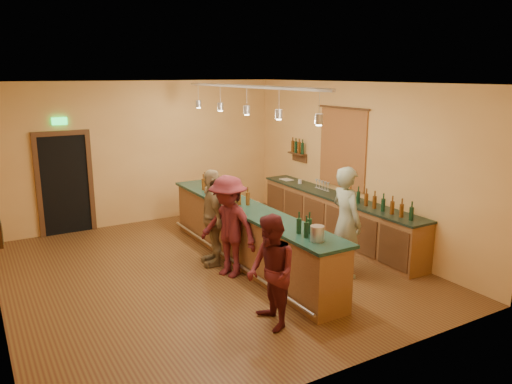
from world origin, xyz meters
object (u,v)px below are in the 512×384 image
back_counter (337,217)px  bar_stool (252,209)px  tasting_bar (247,231)px  customer_c (229,227)px  bartender (346,222)px  customer_b (213,217)px  customer_a (271,272)px

back_counter → bar_stool: (-1.39, 1.08, 0.10)m
tasting_bar → customer_c: bearing=-148.2°
back_counter → bar_stool: bearing=142.0°
bar_stool → customer_c: bearing=-130.4°
bartender → customer_c: bearing=64.7°
tasting_bar → bartender: (1.16, -1.31, 0.33)m
customer_c → bartender: bearing=36.9°
back_counter → customer_b: bearing=178.0°
back_counter → customer_a: 3.90m
customer_a → bar_stool: (1.69, 3.46, -0.19)m
customer_a → customer_b: 2.50m
bartender → back_counter: bearing=-30.9°
tasting_bar → customer_a: customer_a is taller
customer_a → bar_stool: 3.86m
customer_c → bar_stool: 2.13m
back_counter → tasting_bar: bearing=-175.3°
bartender → customer_b: bartender is taller
back_counter → bar_stool: size_ratio=6.20×
tasting_bar → bartender: 1.78m
back_counter → tasting_bar: (-2.21, -0.18, 0.12)m
customer_a → bar_stool: bearing=162.7°
bar_stool → customer_b: bearing=-144.1°
bartender → customer_a: bearing=117.9°
customer_b → customer_c: bearing=13.3°
customer_a → customer_c: size_ratio=0.90×
back_counter → customer_c: 2.83m
bartender → customer_a: 2.23m
bartender → customer_b: (-1.71, 1.59, -0.07)m
tasting_bar → customer_c: customer_c is taller
customer_a → customer_c: customer_c is taller
customer_a → customer_b: customer_b is taller
bartender → bar_stool: (-0.35, 2.57, -0.35)m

